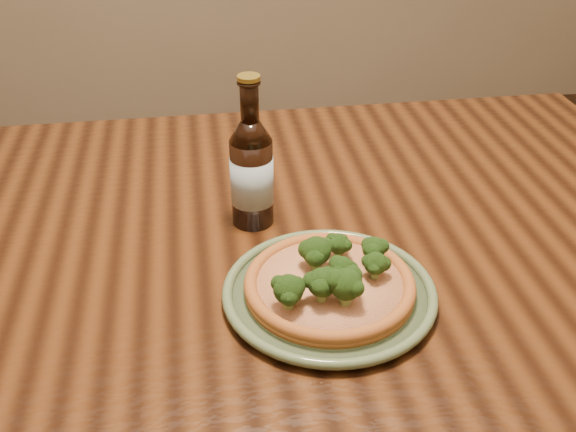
{
  "coord_description": "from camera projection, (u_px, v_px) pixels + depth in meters",
  "views": [
    {
      "loc": [
        -0.02,
        -0.77,
        1.32
      ],
      "look_at": [
        0.1,
        0.02,
        0.82
      ],
      "focal_mm": 42.0,
      "sensor_mm": 36.0,
      "label": 1
    }
  ],
  "objects": [
    {
      "name": "table",
      "position": [
        218.0,
        280.0,
        1.08
      ],
      "size": [
        1.6,
        0.9,
        0.75
      ],
      "color": "#40200D",
      "rests_on": "ground"
    },
    {
      "name": "plate",
      "position": [
        329.0,
        293.0,
        0.89
      ],
      "size": [
        0.29,
        0.29,
        0.02
      ],
      "rotation": [
        0.0,
        0.0,
        0.14
      ],
      "color": "#546646",
      "rests_on": "table"
    },
    {
      "name": "pizza",
      "position": [
        330.0,
        282.0,
        0.88
      ],
      "size": [
        0.23,
        0.23,
        0.07
      ],
      "rotation": [
        0.0,
        0.0,
        -0.43
      ],
      "color": "#A65B25",
      "rests_on": "plate"
    },
    {
      "name": "beer_bottle",
      "position": [
        252.0,
        171.0,
        1.01
      ],
      "size": [
        0.07,
        0.07,
        0.24
      ],
      "rotation": [
        0.0,
        0.0,
        -0.37
      ],
      "color": "black",
      "rests_on": "table"
    }
  ]
}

